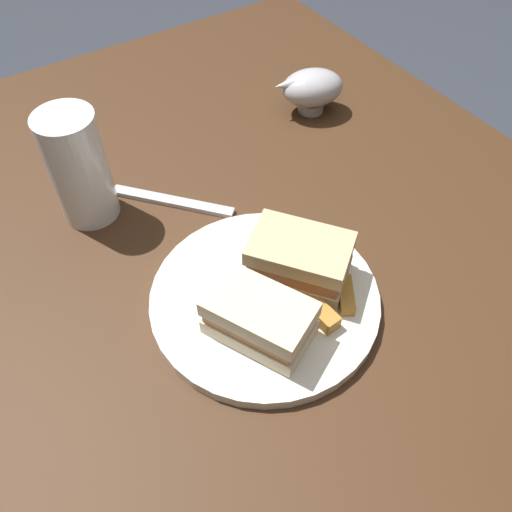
{
  "coord_description": "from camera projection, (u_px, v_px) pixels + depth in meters",
  "views": [
    {
      "loc": [
        -0.4,
        0.25,
        1.28
      ],
      "look_at": [
        -0.05,
        0.02,
        0.77
      ],
      "focal_mm": 37.36,
      "sensor_mm": 36.0,
      "label": 1
    }
  ],
  "objects": [
    {
      "name": "potato_wedge_front",
      "position": [
        281.0,
        313.0,
        0.61
      ],
      "size": [
        0.03,
        0.05,
        0.02
      ],
      "primitive_type": "cube",
      "rotation": [
        0.0,
        0.0,
        1.63
      ],
      "color": "#AD702D",
      "rests_on": "plate"
    },
    {
      "name": "gravy_boat",
      "position": [
        312.0,
        88.0,
        0.87
      ],
      "size": [
        0.1,
        0.12,
        0.07
      ],
      "color": "#B7B7BC",
      "rests_on": "dining_table"
    },
    {
      "name": "dining_table",
      "position": [
        250.0,
        375.0,
        0.99
      ],
      "size": [
        1.16,
        0.94,
        0.74
      ],
      "primitive_type": "cube",
      "color": "#422816",
      "rests_on": "ground"
    },
    {
      "name": "pint_glass",
      "position": [
        81.0,
        175.0,
        0.7
      ],
      "size": [
        0.08,
        0.08,
        0.16
      ],
      "color": "white",
      "rests_on": "dining_table"
    },
    {
      "name": "fork",
      "position": [
        173.0,
        201.0,
        0.75
      ],
      "size": [
        0.15,
        0.13,
        0.01
      ],
      "primitive_type": "cube",
      "rotation": [
        0.0,
        0.0,
        0.72
      ],
      "color": "silver",
      "rests_on": "dining_table"
    },
    {
      "name": "ground_plane",
      "position": [
        252.0,
        448.0,
        1.28
      ],
      "size": [
        6.0,
        6.0,
        0.0
      ],
      "primitive_type": "plane",
      "color": "#333842"
    },
    {
      "name": "potato_wedge_left_edge",
      "position": [
        315.0,
        293.0,
        0.62
      ],
      "size": [
        0.04,
        0.04,
        0.02
      ],
      "primitive_type": "cube",
      "rotation": [
        0.0,
        0.0,
        1.06
      ],
      "color": "#AD702D",
      "rests_on": "plate"
    },
    {
      "name": "potato_wedge_back",
      "position": [
        322.0,
        314.0,
        0.61
      ],
      "size": [
        0.05,
        0.02,
        0.02
      ],
      "primitive_type": "cube",
      "rotation": [
        0.0,
        0.0,
        3.22
      ],
      "color": "#B77F33",
      "rests_on": "plate"
    },
    {
      "name": "potato_wedge_right_edge",
      "position": [
        308.0,
        281.0,
        0.64
      ],
      "size": [
        0.06,
        0.03,
        0.01
      ],
      "primitive_type": "cube",
      "rotation": [
        0.0,
        0.0,
        3.41
      ],
      "color": "#B77F33",
      "rests_on": "plate"
    },
    {
      "name": "sandwich_half_left",
      "position": [
        260.0,
        318.0,
        0.58
      ],
      "size": [
        0.13,
        0.11,
        0.06
      ],
      "color": "beige",
      "rests_on": "plate"
    },
    {
      "name": "sandwich_half_right",
      "position": [
        299.0,
        259.0,
        0.63
      ],
      "size": [
        0.14,
        0.13,
        0.06
      ],
      "color": "#CCB284",
      "rests_on": "plate"
    },
    {
      "name": "potato_wedge_middle",
      "position": [
        309.0,
        308.0,
        0.61
      ],
      "size": [
        0.04,
        0.04,
        0.02
      ],
      "primitive_type": "cube",
      "rotation": [
        0.0,
        0.0,
        2.61
      ],
      "color": "gold",
      "rests_on": "plate"
    },
    {
      "name": "plate",
      "position": [
        265.0,
        299.0,
        0.64
      ],
      "size": [
        0.28,
        0.28,
        0.02
      ],
      "primitive_type": "cylinder",
      "color": "silver",
      "rests_on": "dining_table"
    },
    {
      "name": "potato_wedge_stray",
      "position": [
        346.0,
        295.0,
        0.63
      ],
      "size": [
        0.05,
        0.04,
        0.01
      ],
      "primitive_type": "cube",
      "rotation": [
        0.0,
        0.0,
        5.71
      ],
      "color": "#B77F33",
      "rests_on": "plate"
    }
  ]
}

